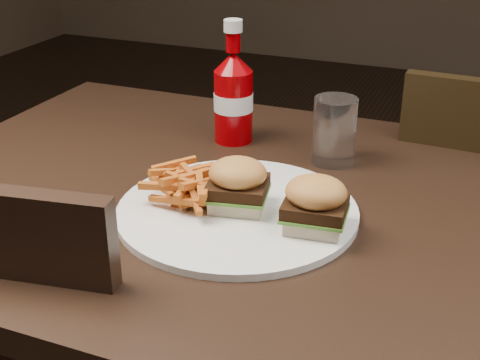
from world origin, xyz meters
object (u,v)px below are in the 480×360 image
at_px(dining_table, 273,211).
at_px(plate, 237,211).
at_px(ketchup_bottle, 233,109).
at_px(tumbler, 334,131).

relative_size(dining_table, plate, 3.49).
xyz_separation_m(plate, ketchup_bottle, (-0.12, 0.26, 0.06)).
bearing_deg(ketchup_bottle, plate, -66.07).
distance_m(dining_table, ketchup_bottle, 0.26).
bearing_deg(ketchup_bottle, dining_table, -53.17).
distance_m(ketchup_bottle, tumbler, 0.19).
height_order(dining_table, ketchup_bottle, ketchup_bottle).
height_order(plate, tumbler, tumbler).
xyz_separation_m(plate, tumbler, (0.08, 0.23, 0.05)).
bearing_deg(tumbler, ketchup_bottle, 172.30).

